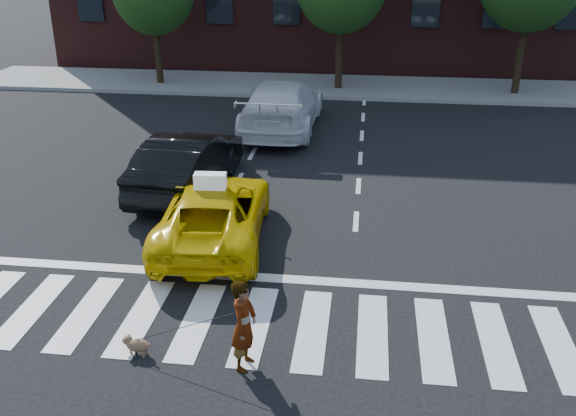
% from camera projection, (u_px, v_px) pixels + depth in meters
% --- Properties ---
extents(ground, '(120.00, 120.00, 0.00)m').
position_uv_depth(ground, '(254.00, 325.00, 10.92)').
color(ground, black).
rests_on(ground, ground).
extents(crosswalk, '(13.00, 2.40, 0.01)m').
position_uv_depth(crosswalk, '(254.00, 325.00, 10.92)').
color(crosswalk, silver).
rests_on(crosswalk, ground).
extents(stop_line, '(12.00, 0.30, 0.01)m').
position_uv_depth(stop_line, '(269.00, 278.00, 12.37)').
color(stop_line, silver).
rests_on(stop_line, ground).
extents(sidewalk_far, '(30.00, 4.00, 0.15)m').
position_uv_depth(sidewalk_far, '(327.00, 86.00, 26.77)').
color(sidewalk_far, slate).
rests_on(sidewalk_far, ground).
extents(taxi, '(2.49, 4.76, 1.28)m').
position_uv_depth(taxi, '(214.00, 212.00, 13.64)').
color(taxi, '#DCB504').
rests_on(taxi, ground).
extents(black_sedan, '(2.05, 4.68, 1.50)m').
position_uv_depth(black_sedan, '(188.00, 163.00, 16.18)').
color(black_sedan, black).
rests_on(black_sedan, ground).
extents(white_suv, '(2.41, 5.70, 1.64)m').
position_uv_depth(white_suv, '(282.00, 105.00, 21.05)').
color(white_suv, silver).
rests_on(white_suv, ground).
extents(woman, '(0.45, 0.60, 1.49)m').
position_uv_depth(woman, '(244.00, 325.00, 9.61)').
color(woman, '#999999').
rests_on(woman, ground).
extents(dog, '(0.52, 0.28, 0.30)m').
position_uv_depth(dog, '(136.00, 344.00, 10.12)').
color(dog, brown).
rests_on(dog, ground).
extents(taxi_sign, '(0.67, 0.33, 0.32)m').
position_uv_depth(taxi_sign, '(210.00, 181.00, 13.14)').
color(taxi_sign, white).
rests_on(taxi_sign, taxi).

